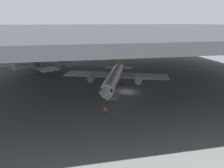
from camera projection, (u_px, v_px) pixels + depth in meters
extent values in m
plane|color=slate|center=(127.00, 92.00, 56.10)|extent=(110.00, 110.00, 0.00)
cylinder|color=#4C4F54|center=(35.00, 53.00, 72.77)|extent=(2.05, 2.05, 15.88)
cube|color=#38383D|center=(116.00, 29.00, 64.07)|extent=(121.00, 99.00, 1.20)
cube|color=#4C4F54|center=(143.00, 38.00, 41.20)|extent=(115.50, 0.50, 0.70)
cube|color=#4C4F54|center=(107.00, 30.00, 79.81)|extent=(115.50, 0.50, 0.70)
cylinder|color=white|center=(114.00, 77.00, 58.13)|extent=(11.70, 24.65, 3.35)
cone|color=white|center=(105.00, 94.00, 44.89)|extent=(4.47, 4.91, 3.29)
cube|color=black|center=(107.00, 89.00, 46.77)|extent=(3.48, 3.18, 0.74)
cone|color=white|center=(119.00, 66.00, 71.26)|extent=(4.51, 6.02, 2.85)
cube|color=orange|center=(119.00, 55.00, 68.04)|extent=(1.48, 3.52, 5.49)
cube|color=white|center=(125.00, 68.00, 68.01)|extent=(4.95, 4.04, 0.16)
cube|color=white|center=(112.00, 67.00, 68.68)|extent=(4.95, 4.04, 0.16)
cube|color=white|center=(144.00, 76.00, 60.82)|extent=(15.27, 10.53, 0.24)
cylinder|color=#9EA3A8|center=(138.00, 79.00, 59.51)|extent=(3.44, 4.81, 2.08)
cube|color=white|center=(88.00, 74.00, 63.28)|extent=(15.27, 10.53, 0.24)
cylinder|color=#9EA3A8|center=(92.00, 77.00, 61.50)|extent=(3.44, 4.81, 2.08)
cube|color=orange|center=(114.00, 77.00, 58.05)|extent=(11.13, 22.95, 0.16)
cylinder|color=#9EA3A8|center=(109.00, 94.00, 50.81)|extent=(0.20, 0.20, 1.15)
cylinder|color=black|center=(109.00, 97.00, 51.05)|extent=(0.59, 0.95, 0.90)
cylinder|color=#9EA3A8|center=(123.00, 82.00, 60.71)|extent=(0.20, 0.20, 1.15)
cylinder|color=black|center=(122.00, 85.00, 60.95)|extent=(0.59, 0.95, 0.90)
cylinder|color=#9EA3A8|center=(108.00, 81.00, 61.36)|extent=(0.20, 0.20, 1.15)
cylinder|color=black|center=(108.00, 84.00, 61.59)|extent=(0.59, 0.95, 0.90)
cube|color=slate|center=(111.00, 98.00, 50.87)|extent=(3.90, 2.64, 0.70)
cube|color=slate|center=(111.00, 91.00, 50.36)|extent=(3.59, 2.37, 2.84)
cube|color=slate|center=(117.00, 86.00, 49.72)|extent=(1.48, 1.60, 0.12)
cylinder|color=black|center=(118.00, 84.00, 50.14)|extent=(0.06, 0.06, 1.00)
cylinder|color=black|center=(117.00, 85.00, 49.00)|extent=(0.06, 0.06, 1.00)
cylinder|color=black|center=(117.00, 98.00, 51.38)|extent=(0.32, 0.22, 0.30)
cylinder|color=black|center=(116.00, 100.00, 50.06)|extent=(0.32, 0.22, 0.30)
cylinder|color=black|center=(106.00, 97.00, 51.80)|extent=(0.32, 0.22, 0.30)
cylinder|color=black|center=(105.00, 99.00, 50.48)|extent=(0.32, 0.22, 0.30)
cylinder|color=#232838|center=(105.00, 113.00, 42.24)|extent=(0.14, 0.14, 0.88)
cylinder|color=#232838|center=(105.00, 113.00, 42.26)|extent=(0.14, 0.14, 0.88)
cube|color=orange|center=(105.00, 109.00, 42.02)|extent=(0.41, 0.32, 0.63)
cylinder|color=orange|center=(106.00, 109.00, 41.99)|extent=(0.09, 0.09, 0.59)
cylinder|color=orange|center=(104.00, 109.00, 42.04)|extent=(0.09, 0.09, 0.59)
sphere|color=beige|center=(105.00, 107.00, 41.89)|extent=(0.24, 0.24, 0.24)
cylinder|color=#232838|center=(108.00, 102.00, 47.97)|extent=(0.14, 0.14, 0.82)
cylinder|color=#232838|center=(107.00, 102.00, 47.87)|extent=(0.14, 0.14, 0.82)
cube|color=yellow|center=(108.00, 99.00, 47.71)|extent=(0.42, 0.34, 0.58)
cylinder|color=yellow|center=(109.00, 99.00, 47.82)|extent=(0.09, 0.09, 0.55)
cylinder|color=yellow|center=(107.00, 99.00, 47.58)|extent=(0.09, 0.09, 0.55)
sphere|color=brown|center=(108.00, 98.00, 47.59)|extent=(0.22, 0.22, 0.22)
cylinder|color=white|center=(45.00, 62.00, 80.30)|extent=(22.30, 14.37, 3.19)
cone|color=white|center=(74.00, 58.00, 88.58)|extent=(4.86, 4.59, 3.12)
cube|color=black|center=(70.00, 58.00, 87.21)|extent=(3.27, 3.45, 0.70)
cone|color=white|center=(9.00, 66.00, 71.93)|extent=(5.77, 4.85, 2.71)
cube|color=#19592D|center=(13.00, 54.00, 72.02)|extent=(3.15, 1.91, 5.22)
cube|color=white|center=(15.00, 63.00, 75.29)|extent=(4.26, 4.81, 0.16)
cube|color=white|center=(19.00, 65.00, 72.05)|extent=(4.26, 4.81, 0.16)
cube|color=white|center=(28.00, 61.00, 83.99)|extent=(11.56, 14.47, 0.24)
cylinder|color=#9EA3A8|center=(34.00, 62.00, 84.07)|extent=(4.58, 3.75, 1.98)
cube|color=white|center=(44.00, 68.00, 72.01)|extent=(11.56, 14.47, 0.24)
cylinder|color=#9EA3A8|center=(47.00, 68.00, 74.42)|extent=(4.58, 3.75, 1.98)
cube|color=#19592D|center=(45.00, 62.00, 80.23)|extent=(20.81, 13.58, 0.16)
cylinder|color=#9EA3A8|center=(63.00, 64.00, 85.83)|extent=(0.20, 0.20, 1.15)
cylinder|color=black|center=(64.00, 66.00, 86.07)|extent=(0.93, 0.70, 0.90)
cylinder|color=#9EA3A8|center=(37.00, 67.00, 81.02)|extent=(0.20, 0.20, 1.15)
cylinder|color=black|center=(38.00, 69.00, 81.26)|extent=(0.93, 0.70, 0.90)
cylinder|color=#9EA3A8|center=(42.00, 69.00, 77.84)|extent=(0.20, 0.20, 1.15)
cylinder|color=black|center=(42.00, 71.00, 78.08)|extent=(0.93, 0.70, 0.90)
cube|color=black|center=(108.00, 111.00, 44.18)|extent=(0.36, 0.36, 0.04)
cone|color=orange|center=(108.00, 109.00, 44.09)|extent=(0.30, 0.30, 0.56)
cube|color=yellow|center=(140.00, 79.00, 66.53)|extent=(1.60, 2.39, 0.70)
cylinder|color=black|center=(142.00, 81.00, 65.87)|extent=(0.26, 0.47, 0.44)
cylinder|color=black|center=(139.00, 81.00, 65.87)|extent=(0.26, 0.47, 0.44)
cylinder|color=black|center=(141.00, 79.00, 67.40)|extent=(0.26, 0.47, 0.44)
cylinder|color=black|center=(138.00, 79.00, 67.39)|extent=(0.26, 0.47, 0.44)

